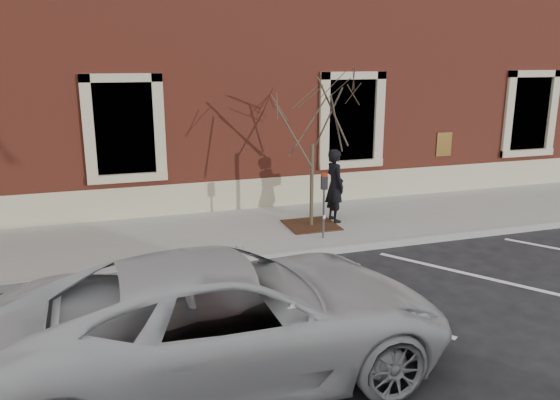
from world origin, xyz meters
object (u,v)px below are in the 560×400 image
object	(u,v)px
sapling	(313,121)
white_truck	(230,317)
man	(335,185)
parking_meter	(324,193)

from	to	relation	value
sapling	white_truck	bearing A→B (deg)	-120.85
man	sapling	bearing A→B (deg)	102.91
sapling	white_truck	xyz separation A→B (m)	(-3.21, -5.38, -1.85)
man	parking_meter	xyz separation A→B (m)	(-0.76, -1.15, 0.13)
parking_meter	sapling	world-z (taller)	sapling
man	parking_meter	distance (m)	1.39
parking_meter	sapling	size ratio (longest dim) A/B	0.41
parking_meter	sapling	bearing A→B (deg)	80.74
parking_meter	sapling	xyz separation A→B (m)	(0.08, 0.95, 1.49)
man	white_truck	bearing A→B (deg)	141.59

